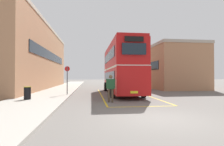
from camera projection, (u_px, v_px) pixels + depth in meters
ground_plane at (114, 90)px, 21.64m from camera, size 135.60×135.60×0.00m
sidewalk_left at (62, 89)px, 23.23m from camera, size 4.00×57.60×0.14m
brick_building_left at (27, 58)px, 24.01m from camera, size 6.50×23.75×8.37m
depot_building_right at (166, 68)px, 27.23m from camera, size 6.29×13.25×5.97m
double_decker_bus at (121, 68)px, 17.63m from camera, size 2.83×10.87×4.75m
single_deck_bus at (127, 77)px, 33.25m from camera, size 3.53×8.67×3.02m
pedestrian_boarding at (111, 86)px, 11.83m from camera, size 0.60×0.28×1.81m
litter_bin at (27, 93)px, 12.23m from camera, size 0.48×0.48×0.87m
bus_stop_sign at (67, 77)px, 15.56m from camera, size 0.44×0.11×2.44m
bay_marking_yellow at (125, 96)px, 15.63m from camera, size 4.22×12.87×0.01m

